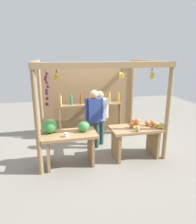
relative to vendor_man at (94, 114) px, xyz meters
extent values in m
plane|color=gray|center=(0.07, 0.09, -0.93)|extent=(12.00, 12.00, 0.00)
cylinder|color=#99754C|center=(-1.35, -0.95, 0.20)|extent=(0.10, 0.10, 2.27)
cylinder|color=#99754C|center=(1.49, -0.95, 0.20)|extent=(0.10, 0.10, 2.27)
cylinder|color=#99754C|center=(-1.35, 1.14, 0.20)|extent=(0.10, 0.10, 2.27)
cylinder|color=#99754C|center=(1.49, 1.14, 0.20)|extent=(0.10, 0.10, 2.27)
cube|color=#99754C|center=(0.07, -0.95, 1.28)|extent=(2.94, 0.12, 0.12)
cube|color=#99754C|center=(-1.35, 0.09, 1.28)|extent=(0.12, 2.18, 0.12)
cube|color=#99754C|center=(1.49, 0.09, 1.28)|extent=(0.12, 2.18, 0.12)
cube|color=olive|center=(0.07, 1.16, 0.09)|extent=(2.84, 0.04, 2.04)
cylinder|color=brown|center=(-0.92, -0.85, 1.17)|extent=(0.02, 0.02, 0.06)
ellipsoid|color=gold|center=(-0.89, -0.85, 1.07)|extent=(0.04, 0.07, 0.12)
ellipsoid|color=gold|center=(-0.91, -0.84, 1.06)|extent=(0.06, 0.07, 0.12)
ellipsoid|color=gold|center=(-0.92, -0.81, 1.06)|extent=(0.08, 0.04, 0.12)
ellipsoid|color=gold|center=(-0.93, -0.83, 1.07)|extent=(0.06, 0.05, 0.12)
ellipsoid|color=gold|center=(-0.96, -0.84, 1.05)|extent=(0.05, 0.08, 0.12)
ellipsoid|color=gold|center=(-0.95, -0.86, 1.05)|extent=(0.05, 0.06, 0.12)
ellipsoid|color=gold|center=(-0.94, -0.87, 1.08)|extent=(0.06, 0.05, 0.12)
ellipsoid|color=gold|center=(-0.92, -0.88, 1.07)|extent=(0.06, 0.04, 0.12)
ellipsoid|color=gold|center=(-0.89, -0.87, 1.06)|extent=(0.06, 0.07, 0.12)
cylinder|color=brown|center=(0.43, -0.76, 1.17)|extent=(0.02, 0.02, 0.06)
ellipsoid|color=yellow|center=(0.45, -0.76, 1.05)|extent=(0.04, 0.07, 0.13)
ellipsoid|color=yellow|center=(0.44, -0.74, 1.05)|extent=(0.05, 0.05, 0.13)
ellipsoid|color=yellow|center=(0.43, -0.72, 1.05)|extent=(0.07, 0.04, 0.13)
ellipsoid|color=yellow|center=(0.41, -0.74, 1.06)|extent=(0.06, 0.07, 0.13)
ellipsoid|color=yellow|center=(0.39, -0.76, 1.07)|extent=(0.04, 0.07, 0.12)
ellipsoid|color=yellow|center=(0.40, -0.78, 1.05)|extent=(0.06, 0.06, 0.13)
ellipsoid|color=yellow|center=(0.43, -0.78, 1.05)|extent=(0.06, 0.04, 0.12)
ellipsoid|color=yellow|center=(0.45, -0.78, 1.04)|extent=(0.07, 0.07, 0.13)
cylinder|color=brown|center=(1.06, -0.88, 1.17)|extent=(0.02, 0.02, 0.06)
ellipsoid|color=gold|center=(1.09, -0.88, 1.04)|extent=(0.04, 0.08, 0.13)
ellipsoid|color=gold|center=(1.09, -0.86, 1.07)|extent=(0.06, 0.07, 0.13)
ellipsoid|color=gold|center=(1.07, -0.85, 1.04)|extent=(0.08, 0.05, 0.13)
ellipsoid|color=gold|center=(1.05, -0.86, 1.07)|extent=(0.06, 0.06, 0.13)
ellipsoid|color=gold|center=(1.04, -0.87, 1.07)|extent=(0.05, 0.08, 0.13)
ellipsoid|color=gold|center=(1.05, -0.89, 1.04)|extent=(0.04, 0.06, 0.13)
ellipsoid|color=gold|center=(1.05, -0.90, 1.07)|extent=(0.08, 0.06, 0.13)
ellipsoid|color=gold|center=(1.07, -0.92, 1.06)|extent=(0.08, 0.04, 0.13)
ellipsoid|color=gold|center=(1.09, -0.90, 1.04)|extent=(0.07, 0.08, 0.13)
cylinder|color=#4C422D|center=(-1.12, -0.68, 0.92)|extent=(0.01, 0.01, 0.55)
sphere|color=#47142D|center=(-1.10, -0.68, 1.12)|extent=(0.07, 0.07, 0.07)
sphere|color=#47142D|center=(-1.12, -0.67, 1.05)|extent=(0.06, 0.06, 0.06)
sphere|color=#47142D|center=(-1.14, -0.67, 1.00)|extent=(0.07, 0.07, 0.07)
sphere|color=#47142D|center=(-1.12, -0.70, 0.95)|extent=(0.06, 0.06, 0.06)
sphere|color=#511938|center=(-1.10, -0.68, 0.86)|extent=(0.07, 0.07, 0.07)
sphere|color=#511938|center=(-1.13, -0.69, 0.79)|extent=(0.06, 0.06, 0.06)
sphere|color=#601E42|center=(-1.12, -0.68, 0.79)|extent=(0.06, 0.06, 0.06)
sphere|color=#47142D|center=(-1.13, -0.70, 0.73)|extent=(0.07, 0.07, 0.07)
sphere|color=#601E42|center=(-1.13, -0.69, 0.61)|extent=(0.07, 0.07, 0.07)
sphere|color=#47142D|center=(-1.14, -0.68, 0.49)|extent=(0.07, 0.07, 0.07)
cube|color=#99754C|center=(-0.71, -0.69, -0.22)|extent=(1.19, 0.64, 0.06)
cube|color=#99754C|center=(-1.19, -0.69, -0.59)|extent=(0.06, 0.58, 0.69)
cube|color=#99754C|center=(-0.23, -0.69, -0.59)|extent=(0.06, 0.58, 0.69)
ellipsoid|color=#429347|center=(-0.38, -0.64, -0.07)|extent=(0.37, 0.37, 0.24)
ellipsoid|color=#429347|center=(-1.12, -0.55, -0.03)|extent=(0.43, 0.43, 0.30)
cylinder|color=white|center=(-0.80, -0.87, -0.14)|extent=(0.07, 0.07, 0.09)
cube|color=#99754C|center=(0.85, -0.69, -0.22)|extent=(1.19, 0.64, 0.06)
cube|color=#99754C|center=(0.37, -0.69, -0.59)|extent=(0.06, 0.58, 0.69)
cube|color=#99754C|center=(1.33, -0.69, -0.59)|extent=(0.06, 0.58, 0.69)
ellipsoid|color=#B79E47|center=(1.39, -0.89, -0.11)|extent=(0.14, 0.14, 0.15)
ellipsoid|color=#A8B24C|center=(0.78, -0.93, -0.12)|extent=(0.12, 0.12, 0.14)
ellipsoid|color=#CC7038|center=(0.74, -0.68, -0.12)|extent=(0.14, 0.14, 0.14)
ellipsoid|color=gold|center=(1.32, -0.80, -0.12)|extent=(0.15, 0.15, 0.13)
ellipsoid|color=#CC7038|center=(1.29, -0.69, -0.12)|extent=(0.15, 0.15, 0.14)
ellipsoid|color=#CC7038|center=(1.17, -0.62, -0.12)|extent=(0.15, 0.15, 0.14)
ellipsoid|color=#E07F47|center=(0.97, -0.49, -0.10)|extent=(0.13, 0.13, 0.16)
ellipsoid|color=gold|center=(1.33, -0.57, -0.13)|extent=(0.13, 0.13, 0.12)
ellipsoid|color=#E07F47|center=(0.88, -0.82, -0.13)|extent=(0.12, 0.12, 0.12)
ellipsoid|color=#CC7038|center=(0.90, -0.44, -0.12)|extent=(0.16, 0.16, 0.13)
cube|color=#99754C|center=(-0.84, 0.88, -0.43)|extent=(0.05, 0.20, 1.00)
cube|color=#99754C|center=(1.01, 0.88, -0.43)|extent=(0.05, 0.20, 1.00)
cube|color=#99754C|center=(0.08, 0.88, 0.05)|extent=(1.85, 0.22, 0.04)
cylinder|color=#D8B266|center=(-0.79, 0.88, 0.20)|extent=(0.06, 0.06, 0.27)
cylinder|color=#D8B266|center=(-0.79, 0.88, 0.37)|extent=(0.03, 0.03, 0.06)
cylinder|color=#338C4C|center=(-0.49, 0.88, 0.20)|extent=(0.07, 0.07, 0.27)
cylinder|color=#338C4C|center=(-0.49, 0.88, 0.37)|extent=(0.03, 0.03, 0.06)
cylinder|color=#994C1E|center=(-0.20, 0.88, 0.21)|extent=(0.07, 0.07, 0.28)
cylinder|color=#994C1E|center=(-0.20, 0.88, 0.38)|extent=(0.03, 0.03, 0.06)
cylinder|color=#D8B266|center=(0.09, 0.88, 0.21)|extent=(0.06, 0.06, 0.28)
cylinder|color=#D8B266|center=(0.09, 0.88, 0.38)|extent=(0.03, 0.03, 0.06)
cylinder|color=#994C1E|center=(0.36, 0.88, 0.20)|extent=(0.07, 0.07, 0.26)
cylinder|color=#994C1E|center=(0.36, 0.88, 0.36)|extent=(0.03, 0.03, 0.06)
cylinder|color=#D8B266|center=(0.66, 0.88, 0.22)|extent=(0.06, 0.06, 0.30)
cylinder|color=#D8B266|center=(0.66, 0.88, 0.39)|extent=(0.03, 0.03, 0.06)
cylinder|color=gold|center=(0.94, 0.88, 0.20)|extent=(0.08, 0.08, 0.27)
cylinder|color=gold|center=(0.94, 0.88, 0.37)|extent=(0.03, 0.03, 0.06)
cylinder|color=#354C49|center=(-0.06, 0.00, -0.57)|extent=(0.11, 0.11, 0.73)
cylinder|color=#354C49|center=(0.06, 0.00, -0.57)|extent=(0.11, 0.11, 0.73)
cube|color=#2D428C|center=(0.00, 0.00, 0.11)|extent=(0.32, 0.19, 0.62)
cylinder|color=#2D428C|center=(-0.20, 0.00, 0.14)|extent=(0.08, 0.08, 0.56)
cylinder|color=#2D428C|center=(0.20, 0.00, 0.14)|extent=(0.08, 0.08, 0.56)
sphere|color=tan|center=(0.00, 0.00, 0.52)|extent=(0.21, 0.21, 0.21)
cylinder|color=#285151|center=(0.13, 0.18, -0.58)|extent=(0.11, 0.11, 0.70)
cylinder|color=#285151|center=(0.25, 0.18, -0.58)|extent=(0.11, 0.11, 0.70)
cube|color=white|center=(0.19, 0.18, 0.07)|extent=(0.32, 0.19, 0.59)
cylinder|color=white|center=(-0.01, 0.18, 0.10)|extent=(0.08, 0.08, 0.53)
cylinder|color=white|center=(0.39, 0.18, 0.10)|extent=(0.08, 0.08, 0.53)
sphere|color=tan|center=(0.19, 0.18, 0.47)|extent=(0.20, 0.20, 0.20)
camera|label=1|loc=(-1.06, -4.87, 1.48)|focal=32.60mm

